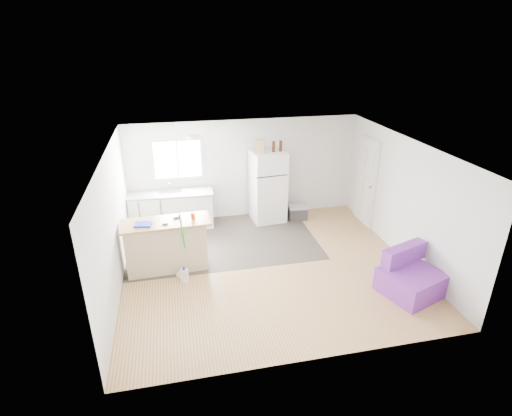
% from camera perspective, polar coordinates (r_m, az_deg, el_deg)
% --- Properties ---
extents(room, '(5.51, 5.01, 2.41)m').
position_cam_1_polar(room, '(7.36, 1.85, -0.43)').
color(room, olive).
rests_on(room, ground).
extents(vinyl_zone, '(4.05, 2.50, 0.00)m').
position_cam_1_polar(vinyl_zone, '(8.88, -4.75, -4.64)').
color(vinyl_zone, '#302924').
rests_on(vinyl_zone, floor).
extents(window, '(1.18, 0.06, 0.98)m').
position_cam_1_polar(window, '(9.38, -11.13, 6.83)').
color(window, white).
rests_on(window, back_wall).
extents(interior_door, '(0.11, 0.92, 2.10)m').
position_cam_1_polar(interior_door, '(9.71, 15.42, 3.66)').
color(interior_door, white).
rests_on(interior_door, right_wall).
extents(ceiling_fixture, '(0.30, 0.30, 0.07)m').
position_cam_1_polar(ceiling_fixture, '(7.94, -8.73, 10.00)').
color(ceiling_fixture, white).
rests_on(ceiling_fixture, ceiling).
extents(kitchen_cabinets, '(1.96, 0.69, 1.14)m').
position_cam_1_polar(kitchen_cabinets, '(9.49, -11.94, -0.20)').
color(kitchen_cabinets, white).
rests_on(kitchen_cabinets, floor).
extents(peninsula, '(1.67, 0.70, 1.01)m').
position_cam_1_polar(peninsula, '(7.81, -12.66, -5.19)').
color(peninsula, tan).
rests_on(peninsula, floor).
extents(refrigerator, '(0.82, 0.79, 1.71)m').
position_cam_1_polar(refrigerator, '(9.51, 1.72, 3.09)').
color(refrigerator, white).
rests_on(refrigerator, floor).
extents(cooler, '(0.49, 0.36, 0.35)m').
position_cam_1_polar(cooler, '(9.84, 5.98, -0.57)').
color(cooler, '#2F2F31').
rests_on(cooler, floor).
extents(purple_seat, '(1.17, 1.15, 0.77)m').
position_cam_1_polar(purple_seat, '(7.59, 21.12, -9.28)').
color(purple_seat, purple).
rests_on(purple_seat, floor).
extents(cleaner_jug, '(0.16, 0.13, 0.30)m').
position_cam_1_polar(cleaner_jug, '(7.54, -10.19, -9.44)').
color(cleaner_jug, silver).
rests_on(cleaner_jug, floor).
extents(mop, '(0.26, 0.37, 1.34)m').
position_cam_1_polar(mop, '(7.63, -10.65, -8.18)').
color(mop, green).
rests_on(mop, floor).
extents(red_cup, '(0.11, 0.11, 0.12)m').
position_cam_1_polar(red_cup, '(7.57, -9.00, -1.10)').
color(red_cup, red).
rests_on(red_cup, peninsula).
extents(blue_tray, '(0.33, 0.26, 0.04)m').
position_cam_1_polar(blue_tray, '(7.53, -15.83, -2.27)').
color(blue_tray, '#162CCE').
rests_on(blue_tray, peninsula).
extents(tool_a, '(0.15, 0.10, 0.03)m').
position_cam_1_polar(tool_a, '(7.66, -11.22, -1.33)').
color(tool_a, black).
rests_on(tool_a, peninsula).
extents(tool_b, '(0.10, 0.04, 0.03)m').
position_cam_1_polar(tool_b, '(7.45, -12.86, -2.26)').
color(tool_b, black).
rests_on(tool_b, peninsula).
extents(cardboard_box, '(0.22, 0.16, 0.30)m').
position_cam_1_polar(cardboard_box, '(9.11, 0.56, 8.81)').
color(cardboard_box, tan).
rests_on(cardboard_box, refrigerator).
extents(bottle_left, '(0.09, 0.09, 0.25)m').
position_cam_1_polar(bottle_left, '(9.18, 2.53, 8.74)').
color(bottle_left, '#3A190A').
rests_on(bottle_left, refrigerator).
extents(bottle_right, '(0.09, 0.09, 0.25)m').
position_cam_1_polar(bottle_right, '(9.25, 3.54, 8.84)').
color(bottle_right, '#3A190A').
rests_on(bottle_right, refrigerator).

